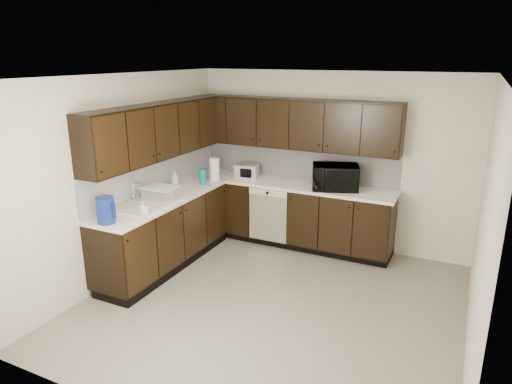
% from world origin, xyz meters
% --- Properties ---
extents(floor, '(4.00, 4.00, 0.00)m').
position_xyz_m(floor, '(0.00, 0.00, 0.00)').
color(floor, gray).
rests_on(floor, ground).
extents(ceiling, '(4.00, 4.00, 0.00)m').
position_xyz_m(ceiling, '(0.00, 0.00, 2.50)').
color(ceiling, white).
rests_on(ceiling, wall_back).
extents(wall_back, '(4.00, 0.02, 2.50)m').
position_xyz_m(wall_back, '(0.00, 2.00, 1.25)').
color(wall_back, beige).
rests_on(wall_back, floor).
extents(wall_left, '(0.02, 4.00, 2.50)m').
position_xyz_m(wall_left, '(-2.00, 0.00, 1.25)').
color(wall_left, beige).
rests_on(wall_left, floor).
extents(wall_right, '(0.02, 4.00, 2.50)m').
position_xyz_m(wall_right, '(2.00, 0.00, 1.25)').
color(wall_right, beige).
rests_on(wall_right, floor).
extents(wall_front, '(4.00, 0.02, 2.50)m').
position_xyz_m(wall_front, '(0.00, -2.00, 1.25)').
color(wall_front, beige).
rests_on(wall_front, floor).
extents(lower_cabinets, '(3.00, 2.80, 0.90)m').
position_xyz_m(lower_cabinets, '(-1.01, 1.11, 0.41)').
color(lower_cabinets, black).
rests_on(lower_cabinets, floor).
extents(countertop, '(3.03, 2.83, 0.04)m').
position_xyz_m(countertop, '(-1.01, 1.11, 0.92)').
color(countertop, white).
rests_on(countertop, lower_cabinets).
extents(backsplash, '(3.00, 2.80, 0.48)m').
position_xyz_m(backsplash, '(-1.22, 1.32, 1.18)').
color(backsplash, silver).
rests_on(backsplash, countertop).
extents(upper_cabinets, '(3.00, 2.80, 0.70)m').
position_xyz_m(upper_cabinets, '(-1.10, 1.20, 1.77)').
color(upper_cabinets, black).
rests_on(upper_cabinets, wall_back).
extents(dishwasher, '(0.58, 0.04, 0.78)m').
position_xyz_m(dishwasher, '(-0.70, 1.41, 0.55)').
color(dishwasher, beige).
rests_on(dishwasher, lower_cabinets).
extents(sink, '(0.54, 0.82, 0.42)m').
position_xyz_m(sink, '(-1.68, -0.01, 0.88)').
color(sink, beige).
rests_on(sink, countertop).
extents(microwave, '(0.72, 0.59, 0.34)m').
position_xyz_m(microwave, '(0.19, 1.65, 1.11)').
color(microwave, black).
rests_on(microwave, countertop).
extents(soap_bottle_a, '(0.10, 0.10, 0.17)m').
position_xyz_m(soap_bottle_a, '(-1.48, -0.33, 1.02)').
color(soap_bottle_a, gray).
rests_on(soap_bottle_a, countertop).
extents(soap_bottle_b, '(0.13, 0.13, 0.26)m').
position_xyz_m(soap_bottle_b, '(-1.79, 0.73, 1.07)').
color(soap_bottle_b, gray).
rests_on(soap_bottle_b, countertop).
extents(toaster_oven, '(0.37, 0.31, 0.21)m').
position_xyz_m(toaster_oven, '(-1.17, 1.67, 1.04)').
color(toaster_oven, silver).
rests_on(toaster_oven, countertop).
extents(storage_bin, '(0.48, 0.42, 0.16)m').
position_xyz_m(storage_bin, '(-1.68, 0.25, 1.02)').
color(storage_bin, silver).
rests_on(storage_bin, countertop).
extents(blue_pitcher, '(0.24, 0.24, 0.30)m').
position_xyz_m(blue_pitcher, '(-1.69, -0.70, 1.09)').
color(blue_pitcher, navy).
rests_on(blue_pitcher, countertop).
extents(teal_tumbler, '(0.11, 0.11, 0.22)m').
position_xyz_m(teal_tumbler, '(-1.56, 1.07, 1.05)').
color(teal_tumbler, '#0B7B78').
rests_on(teal_tumbler, countertop).
extents(paper_towel_roll, '(0.19, 0.19, 0.33)m').
position_xyz_m(paper_towel_roll, '(-1.53, 1.35, 1.10)').
color(paper_towel_roll, white).
rests_on(paper_towel_roll, countertop).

